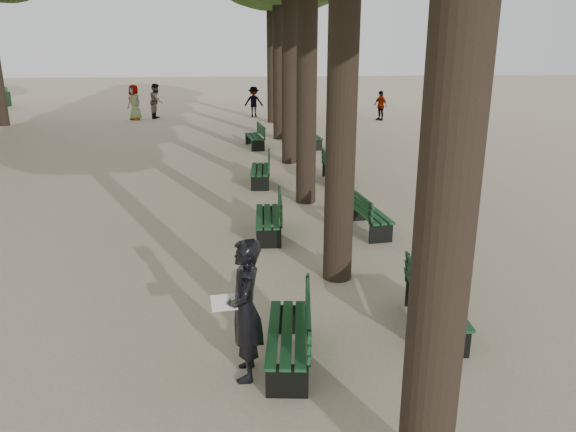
{
  "coord_description": "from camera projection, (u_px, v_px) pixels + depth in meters",
  "views": [
    {
      "loc": [
        -0.2,
        -6.34,
        4.17
      ],
      "look_at": [
        0.6,
        3.0,
        1.2
      ],
      "focal_mm": 35.0,
      "sensor_mm": 36.0,
      "label": 1
    }
  ],
  "objects": [
    {
      "name": "ground",
      "position": [
        262.0,
        374.0,
        7.3
      ],
      "size": [
        120.0,
        120.0,
        0.0
      ],
      "primitive_type": "plane",
      "color": "tan",
      "rests_on": "ground"
    },
    {
      "name": "bench_left_0",
      "position": [
        288.0,
        344.0,
        7.49
      ],
      "size": [
        0.76,
        1.85,
        0.92
      ],
      "color": "black",
      "rests_on": "ground"
    },
    {
      "name": "bench_left_1",
      "position": [
        268.0,
        224.0,
        12.35
      ],
      "size": [
        0.64,
        1.82,
        0.92
      ],
      "color": "black",
      "rests_on": "ground"
    },
    {
      "name": "bench_left_2",
      "position": [
        260.0,
        175.0,
        16.75
      ],
      "size": [
        0.67,
        1.83,
        0.92
      ],
      "color": "black",
      "rests_on": "ground"
    },
    {
      "name": "bench_left_3",
      "position": [
        255.0,
        141.0,
        22.39
      ],
      "size": [
        0.8,
        1.86,
        0.92
      ],
      "color": "black",
      "rests_on": "ground"
    },
    {
      "name": "bench_right_0",
      "position": [
        436.0,
        313.0,
        8.35
      ],
      "size": [
        0.66,
        1.83,
        0.92
      ],
      "color": "black",
      "rests_on": "ground"
    },
    {
      "name": "bench_right_1",
      "position": [
        368.0,
        220.0,
        12.64
      ],
      "size": [
        0.8,
        1.86,
        0.92
      ],
      "color": "black",
      "rests_on": "ground"
    },
    {
      "name": "bench_right_2",
      "position": [
        335.0,
        174.0,
        16.96
      ],
      "size": [
        0.6,
        1.81,
        0.92
      ],
      "color": "black",
      "rests_on": "ground"
    },
    {
      "name": "bench_right_3",
      "position": [
        311.0,
        140.0,
        22.51
      ],
      "size": [
        0.76,
        1.85,
        0.92
      ],
      "color": "black",
      "rests_on": "ground"
    },
    {
      "name": "man_with_map",
      "position": [
        245.0,
        310.0,
        7.0
      ],
      "size": [
        0.63,
        0.75,
        1.87
      ],
      "color": "black",
      "rests_on": "ground"
    },
    {
      "name": "pedestrian_d",
      "position": [
        134.0,
        102.0,
        29.86
      ],
      "size": [
        0.93,
        0.87,
        1.85
      ],
      "primitive_type": "imported",
      "rotation": [
        0.0,
        0.0,
        5.58
      ],
      "color": "#262628",
      "rests_on": "ground"
    },
    {
      "name": "pedestrian_c",
      "position": [
        380.0,
        106.0,
        29.81
      ],
      "size": [
        0.72,
        0.93,
        1.54
      ],
      "primitive_type": "imported",
      "rotation": [
        0.0,
        0.0,
        5.24
      ],
      "color": "#262628",
      "rests_on": "ground"
    },
    {
      "name": "pedestrian_b",
      "position": [
        254.0,
        102.0,
        31.1
      ],
      "size": [
        1.1,
        0.51,
        1.64
      ],
      "primitive_type": "imported",
      "rotation": [
        0.0,
        0.0,
        2.96
      ],
      "color": "#262628",
      "rests_on": "ground"
    },
    {
      "name": "pedestrian_a",
      "position": [
        156.0,
        101.0,
        30.45
      ],
      "size": [
        0.46,
        0.94,
        1.86
      ],
      "primitive_type": "imported",
      "rotation": [
        0.0,
        0.0,
        1.47
      ],
      "color": "#262628",
      "rests_on": "ground"
    }
  ]
}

